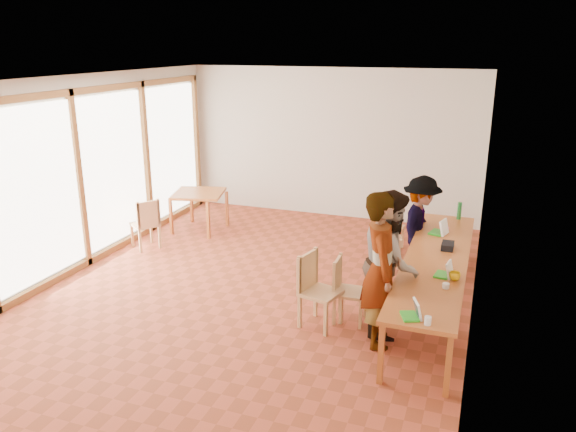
{
  "coord_description": "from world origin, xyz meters",
  "views": [
    {
      "loc": [
        3.0,
        -6.88,
        3.47
      ],
      "look_at": [
        0.41,
        0.28,
        1.1
      ],
      "focal_mm": 35.0,
      "sensor_mm": 36.0,
      "label": 1
    }
  ],
  "objects": [
    {
      "name": "wall_right",
      "position": [
        3.0,
        0.0,
        1.5
      ],
      "size": [
        0.1,
        8.0,
        3.0
      ],
      "primitive_type": "cube",
      "color": "beige",
      "rests_on": "ground"
    },
    {
      "name": "chair_mid",
      "position": [
        1.43,
        -0.44,
        0.52
      ],
      "size": [
        0.41,
        0.41,
        0.45
      ],
      "rotation": [
        0.0,
        0.0,
        0.04
      ],
      "color": "tan",
      "rests_on": "ground"
    },
    {
      "name": "chair_near",
      "position": [
        1.1,
        -0.66,
        0.59
      ],
      "size": [
        0.54,
        0.54,
        0.51
      ],
      "rotation": [
        0.0,
        0.0,
        -0.26
      ],
      "color": "tan",
      "rests_on": "ground"
    },
    {
      "name": "ceiling",
      "position": [
        0.0,
        0.0,
        3.02
      ],
      "size": [
        6.0,
        8.0,
        0.04
      ],
      "primitive_type": "cube",
      "color": "white",
      "rests_on": "wall_back"
    },
    {
      "name": "black_pouch",
      "position": [
        2.61,
        0.65,
        0.8
      ],
      "size": [
        0.16,
        0.26,
        0.09
      ],
      "primitive_type": "cube",
      "color": "black",
      "rests_on": "communal_table"
    },
    {
      "name": "person_mid",
      "position": [
        2.02,
        -0.47,
        0.9
      ],
      "size": [
        0.81,
        0.97,
        1.8
      ],
      "primitive_type": "imported",
      "rotation": [
        0.0,
        0.0,
        1.72
      ],
      "color": "gray",
      "rests_on": "ground"
    },
    {
      "name": "wall_back",
      "position": [
        0.0,
        4.0,
        1.5
      ],
      "size": [
        6.0,
        0.1,
        3.0
      ],
      "primitive_type": "cube",
      "color": "beige",
      "rests_on": "ground"
    },
    {
      "name": "laptop_far",
      "position": [
        2.46,
        1.26,
        0.81
      ],
      "size": [
        0.29,
        0.31,
        0.22
      ],
      "rotation": [
        0.0,
        0.0,
        -0.27
      ],
      "color": "green",
      "rests_on": "communal_table"
    },
    {
      "name": "person_near",
      "position": [
        1.96,
        -0.84,
        0.94
      ],
      "size": [
        0.62,
        0.78,
        1.88
      ],
      "primitive_type": "imported",
      "rotation": [
        0.0,
        0.0,
        1.85
      ],
      "color": "gray",
      "rests_on": "ground"
    },
    {
      "name": "chair_empty",
      "position": [
        1.46,
        2.37,
        0.52
      ],
      "size": [
        0.44,
        0.44,
        0.45
      ],
      "rotation": [
        0.0,
        0.0,
        -0.11
      ],
      "color": "tan",
      "rests_on": "ground"
    },
    {
      "name": "clear_glass",
      "position": [
        2.6,
        -1.65,
        0.8
      ],
      "size": [
        0.07,
        0.07,
        0.09
      ],
      "primitive_type": "cylinder",
      "color": "silver",
      "rests_on": "communal_table"
    },
    {
      "name": "condiment_cup",
      "position": [
        2.7,
        -0.68,
        0.78
      ],
      "size": [
        0.08,
        0.08,
        0.06
      ],
      "primitive_type": "cylinder",
      "color": "white",
      "rests_on": "communal_table"
    },
    {
      "name": "side_table",
      "position": [
        -2.07,
        2.18,
        0.67
      ],
      "size": [
        0.9,
        0.9,
        0.75
      ],
      "rotation": [
        0.0,
        0.0,
        0.27
      ],
      "color": "#A85325",
      "rests_on": "ground"
    },
    {
      "name": "person_far",
      "position": [
        2.14,
        1.41,
        0.78
      ],
      "size": [
        0.7,
        1.07,
        1.57
      ],
      "primitive_type": "imported",
      "rotation": [
        0.0,
        0.0,
        1.45
      ],
      "color": "gray",
      "rests_on": "ground"
    },
    {
      "name": "ground",
      "position": [
        0.0,
        0.0,
        0.0
      ],
      "size": [
        8.0,
        8.0,
        0.0
      ],
      "primitive_type": "plane",
      "color": "#9E3E26",
      "rests_on": "ground"
    },
    {
      "name": "window_wall",
      "position": [
        -2.96,
        0.0,
        1.5
      ],
      "size": [
        0.1,
        8.0,
        3.0
      ],
      "primitive_type": "cube",
      "color": "white",
      "rests_on": "ground"
    },
    {
      "name": "communal_table",
      "position": [
        2.5,
        0.25,
        0.7
      ],
      "size": [
        0.8,
        4.0,
        0.75
      ],
      "color": "#A85325",
      "rests_on": "ground"
    },
    {
      "name": "green_bottle",
      "position": [
        2.66,
        2.11,
        0.89
      ],
      "size": [
        0.07,
        0.07,
        0.28
      ],
      "primitive_type": "cylinder",
      "color": "#1D6F2E",
      "rests_on": "communal_table"
    },
    {
      "name": "wall_front",
      "position": [
        0.0,
        -4.0,
        1.5
      ],
      "size": [
        6.0,
        0.1,
        3.0
      ],
      "primitive_type": "cube",
      "color": "beige",
      "rests_on": "ground"
    },
    {
      "name": "chair_spare",
      "position": [
        -2.42,
        0.95,
        0.55
      ],
      "size": [
        0.58,
        0.58,
        0.48
      ],
      "rotation": [
        0.0,
        0.0,
        2.55
      ],
      "color": "tan",
      "rests_on": "ground"
    },
    {
      "name": "pink_phone",
      "position": [
        2.53,
        1.55,
        0.76
      ],
      "size": [
        0.05,
        0.1,
        0.01
      ],
      "primitive_type": "cube",
      "color": "#F2497A",
      "rests_on": "communal_table"
    },
    {
      "name": "chair_far",
      "position": [
        1.49,
        1.63,
        0.62
      ],
      "size": [
        0.57,
        0.57,
        0.53
      ],
      "rotation": [
        0.0,
        0.0,
        0.26
      ],
      "color": "tan",
      "rests_on": "ground"
    },
    {
      "name": "yellow_mug",
      "position": [
        2.78,
        -0.41,
        0.8
      ],
      "size": [
        0.16,
        0.16,
        0.1
      ],
      "primitive_type": "imported",
      "rotation": [
        0.0,
        0.0,
        -0.3
      ],
      "color": "yellow",
      "rests_on": "communal_table"
    },
    {
      "name": "laptop_mid",
      "position": [
        2.67,
        -0.33,
        0.8
      ],
      "size": [
        0.23,
        0.26,
        0.2
      ],
      "rotation": [
        0.0,
        0.0,
        -0.15
      ],
      "color": "green",
      "rests_on": "communal_table"
    },
    {
      "name": "laptop_near",
      "position": [
        2.44,
        -1.54,
        0.8
      ],
      "size": [
        0.26,
        0.27,
        0.19
      ],
      "rotation": [
        0.0,
        0.0,
        0.37
      ],
      "color": "green",
      "rests_on": "communal_table"
    }
  ]
}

